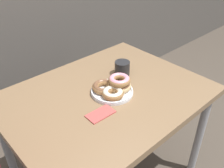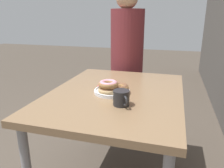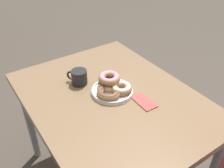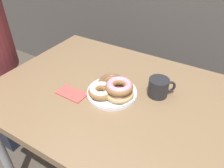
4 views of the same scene
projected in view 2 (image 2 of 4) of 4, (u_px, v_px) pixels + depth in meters
name	position (u px, v px, depth m)	size (l,w,h in m)	color
dining_table	(116.00, 103.00, 1.47)	(1.11, 0.85, 0.74)	#846647
donut_plate	(111.00, 88.00, 1.41)	(0.25, 0.24, 0.09)	white
coffee_mug	(121.00, 98.00, 1.22)	(0.12, 0.10, 0.09)	#232326
person_figure	(127.00, 61.00, 2.21)	(0.40, 0.32, 1.48)	#232838
napkin	(106.00, 84.00, 1.61)	(0.14, 0.08, 0.01)	#BC4C47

